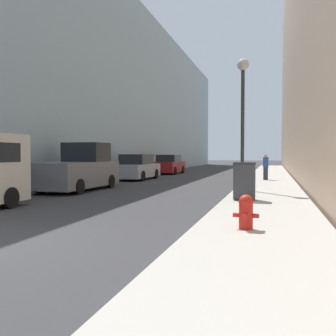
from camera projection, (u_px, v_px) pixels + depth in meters
sidewalk_right at (269, 180)px, 22.44m from camera, size 2.81×60.00×0.12m
building_left_glass at (89, 96)px, 34.24m from camera, size 12.00×60.00×13.89m
fire_hydrant at (246, 211)px, 7.47m from camera, size 0.52×0.40×0.69m
trash_bin at (244, 181)px, 12.26m from camera, size 0.70×0.57×1.24m
lamppost at (243, 104)px, 15.71m from camera, size 0.49×0.49×5.51m
pickup_truck at (79, 170)px, 16.93m from camera, size 2.04×4.92×2.17m
parked_sedan_near at (137, 168)px, 24.20m from camera, size 1.90×4.53×1.63m
parked_sedan_far at (169, 165)px, 31.47m from camera, size 1.91×4.50×1.60m
pedestrian_on_sidewalk at (266, 167)px, 22.05m from camera, size 0.31×0.20×1.54m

